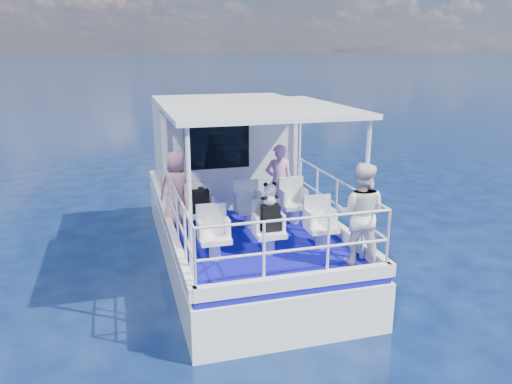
{
  "coord_description": "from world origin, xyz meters",
  "views": [
    {
      "loc": [
        -2.26,
        -8.3,
        4.07
      ],
      "look_at": [
        -0.03,
        -0.4,
        1.74
      ],
      "focal_mm": 35.0,
      "sensor_mm": 36.0,
      "label": 1
    }
  ],
  "objects_px": {
    "passenger_port_fwd": "(177,189)",
    "panda": "(270,194)",
    "passenger_stbd_aft": "(361,214)",
    "backpack_center": "(270,218)"
  },
  "relations": [
    {
      "from": "passenger_stbd_aft",
      "to": "backpack_center",
      "type": "distance_m",
      "value": 1.42
    },
    {
      "from": "passenger_port_fwd",
      "to": "panda",
      "type": "xyz_separation_m",
      "value": [
        1.26,
        -1.73,
        0.28
      ]
    },
    {
      "from": "passenger_stbd_aft",
      "to": "panda",
      "type": "xyz_separation_m",
      "value": [
        -1.2,
        0.76,
        0.21
      ]
    },
    {
      "from": "backpack_center",
      "to": "passenger_port_fwd",
      "type": "bearing_deg",
      "value": 126.06
    },
    {
      "from": "passenger_port_fwd",
      "to": "panda",
      "type": "relative_size",
      "value": 3.84
    },
    {
      "from": "passenger_stbd_aft",
      "to": "backpack_center",
      "type": "height_order",
      "value": "passenger_stbd_aft"
    },
    {
      "from": "passenger_stbd_aft",
      "to": "panda",
      "type": "relative_size",
      "value": 4.25
    },
    {
      "from": "backpack_center",
      "to": "panda",
      "type": "relative_size",
      "value": 1.16
    },
    {
      "from": "passenger_port_fwd",
      "to": "passenger_stbd_aft",
      "type": "height_order",
      "value": "passenger_stbd_aft"
    },
    {
      "from": "panda",
      "to": "passenger_stbd_aft",
      "type": "bearing_deg",
      "value": -32.25
    }
  ]
}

